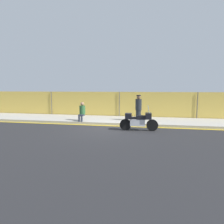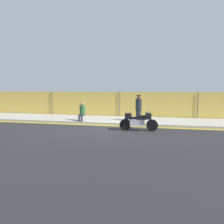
# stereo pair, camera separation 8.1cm
# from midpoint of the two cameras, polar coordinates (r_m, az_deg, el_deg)

# --- Properties ---
(ground_plane) EXTENTS (120.00, 120.00, 0.00)m
(ground_plane) POSITION_cam_midpoint_polar(r_m,az_deg,el_deg) (11.50, -1.24, -4.98)
(ground_plane) COLOR #262628
(sidewalk) EXTENTS (42.77, 3.24, 0.17)m
(sidewalk) POSITION_cam_midpoint_polar(r_m,az_deg,el_deg) (14.18, 1.25, -2.38)
(sidewalk) COLOR #ADA89E
(sidewalk) RESTS_ON ground_plane
(curb_paint_stripe) EXTENTS (42.77, 0.18, 0.01)m
(curb_paint_stripe) POSITION_cam_midpoint_polar(r_m,az_deg,el_deg) (12.54, -0.15, -3.97)
(curb_paint_stripe) COLOR gold
(curb_paint_stripe) RESTS_ON ground_plane
(storefront_fence) EXTENTS (40.63, 0.17, 2.07)m
(storefront_fence) POSITION_cam_midpoint_polar(r_m,az_deg,el_deg) (15.74, 2.37, 2.01)
(storefront_fence) COLOR gold
(storefront_fence) RESTS_ON ground_plane
(motorcycle) EXTENTS (2.12, 0.60, 1.42)m
(motorcycle) POSITION_cam_midpoint_polar(r_m,az_deg,el_deg) (11.16, 7.73, -2.43)
(motorcycle) COLOR black
(motorcycle) RESTS_ON ground_plane
(officer_standing) EXTENTS (0.41, 0.41, 1.73)m
(officer_standing) POSITION_cam_midpoint_polar(r_m,az_deg,el_deg) (13.39, 7.77, 1.19)
(officer_standing) COLOR #1E2328
(officer_standing) RESTS_ON sidewalk
(person_seated_on_curb) EXTENTS (0.39, 0.66, 1.26)m
(person_seated_on_curb) POSITION_cam_midpoint_polar(r_m,az_deg,el_deg) (13.48, -8.35, 0.40)
(person_seated_on_curb) COLOR #2D3342
(person_seated_on_curb) RESTS_ON sidewalk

